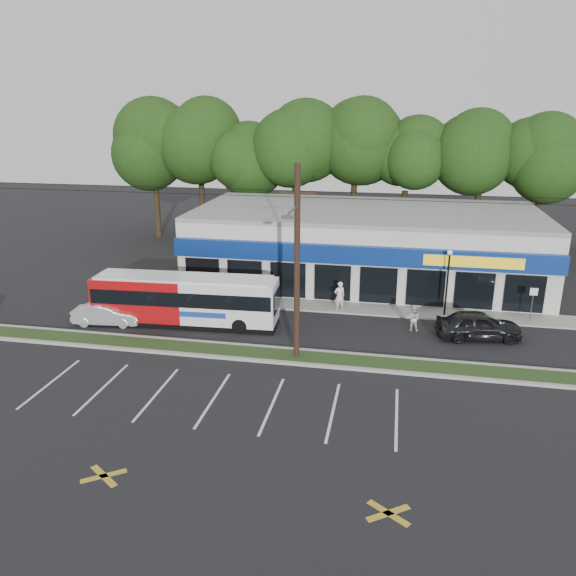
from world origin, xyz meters
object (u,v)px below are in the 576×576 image
(lamp_post, at_px, (448,275))
(metrobus, at_px, (185,299))
(sign_post, at_px, (533,299))
(pedestrian_b, at_px, (413,318))
(pedestrian_a, at_px, (339,296))
(car_dark, at_px, (478,325))
(utility_pole, at_px, (293,258))
(car_silver, at_px, (107,314))

(lamp_post, xyz_separation_m, metrobus, (-15.38, -4.30, -1.09))
(sign_post, xyz_separation_m, pedestrian_b, (-7.00, -2.57, -0.80))
(pedestrian_a, relative_size, pedestrian_b, 1.29)
(sign_post, distance_m, car_dark, 4.65)
(lamp_post, xyz_separation_m, pedestrian_a, (-6.57, -0.30, -1.70))
(metrobus, relative_size, pedestrian_b, 7.41)
(metrobus, bearing_deg, utility_pole, -29.14)
(sign_post, height_order, metrobus, metrobus)
(utility_pole, relative_size, car_dark, 10.68)
(utility_pole, distance_m, sign_post, 15.71)
(sign_post, bearing_deg, pedestrian_a, -179.63)
(sign_post, distance_m, pedestrian_a, 11.58)
(lamp_post, distance_m, pedestrian_a, 6.79)
(utility_pole, xyz_separation_m, pedestrian_a, (1.60, 7.57, -4.44))
(car_silver, relative_size, pedestrian_b, 2.68)
(sign_post, distance_m, pedestrian_b, 7.50)
(pedestrian_b, bearing_deg, car_dark, 176.87)
(car_silver, distance_m, pedestrian_b, 18.17)
(sign_post, bearing_deg, metrobus, -168.70)
(sign_post, relative_size, pedestrian_b, 1.48)
(utility_pole, xyz_separation_m, lamp_post, (8.17, 7.87, -2.74))
(car_silver, bearing_deg, pedestrian_b, -89.14)
(car_dark, relative_size, car_silver, 1.16)
(lamp_post, xyz_separation_m, car_silver, (-20.00, -5.30, -2.00))
(lamp_post, distance_m, metrobus, 16.01)
(pedestrian_a, bearing_deg, car_dark, 134.93)
(lamp_post, xyz_separation_m, sign_post, (5.00, -0.23, -1.12))
(lamp_post, height_order, pedestrian_a, lamp_post)
(utility_pole, xyz_separation_m, car_silver, (-11.83, 2.57, -4.75))
(lamp_post, bearing_deg, utility_pole, -136.05)
(sign_post, relative_size, pedestrian_a, 1.14)
(pedestrian_a, bearing_deg, sign_post, 155.49)
(utility_pole, bearing_deg, metrobus, 153.65)
(lamp_post, height_order, car_silver, lamp_post)
(sign_post, height_order, pedestrian_a, sign_post)
(lamp_post, distance_m, sign_post, 5.13)
(car_silver, bearing_deg, car_dark, -91.76)
(lamp_post, bearing_deg, pedestrian_b, -125.54)
(utility_pole, xyz_separation_m, car_dark, (9.76, 4.57, -4.62))
(lamp_post, relative_size, sign_post, 1.91)
(pedestrian_a, distance_m, pedestrian_b, 5.21)
(sign_post, relative_size, car_silver, 0.55)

